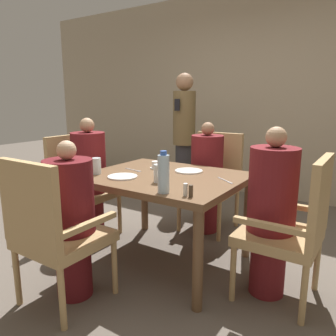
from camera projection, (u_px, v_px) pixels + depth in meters
The scene contains 22 objects.
ground_plane at pixel (165, 259), 2.79m from camera, with size 16.00×16.00×0.00m, color #60564C.
wall_back at pixel (262, 95), 4.45m from camera, with size 8.00×0.06×2.80m.
dining_table at pixel (165, 186), 2.66m from camera, with size 1.22×1.01×0.74m.
chair_left_side at pixel (79, 182), 3.23m from camera, with size 0.51×0.51×1.00m.
diner_in_left_chair at pixel (90, 178), 3.13m from camera, with size 0.32×0.32×1.17m.
chair_far_side at pixel (213, 178), 3.43m from camera, with size 0.51×0.51×1.00m.
diner_in_far_chair at pixel (207, 176), 3.30m from camera, with size 0.32×0.32×1.12m.
chair_right_side at pixel (293, 225), 2.14m from camera, with size 0.51×0.51×1.00m.
diner_in_right_chair at pixel (271, 211), 2.20m from camera, with size 0.32×0.32×1.17m.
chair_near_corner at pixel (53, 229), 2.07m from camera, with size 0.51×0.51×1.00m.
diner_in_near_chair at pixel (71, 219), 2.19m from camera, with size 0.32×0.32×1.09m.
standing_host at pixel (184, 136), 4.13m from camera, with size 0.28×0.32×1.65m.
plate_main_left at pixel (123, 177), 2.57m from camera, with size 0.23×0.23×0.01m.
plate_main_right at pixel (189, 171), 2.77m from camera, with size 0.23×0.23×0.01m.
teacup_with_saucer at pixel (156, 165), 2.89m from camera, with size 0.11×0.11×0.06m.
water_bottle at pixel (164, 174), 2.12m from camera, with size 0.08×0.08×0.28m.
glass_tall_near at pixel (159, 173), 2.41m from camera, with size 0.07×0.07×0.13m.
glass_tall_mid at pixel (97, 166), 2.67m from camera, with size 0.07×0.07×0.13m.
salt_shaker at pixel (185, 190), 2.07m from camera, with size 0.03×0.03×0.08m.
pepper_shaker at pixel (191, 191), 2.05m from camera, with size 0.03×0.03×0.08m.
fork_beside_plate at pixel (134, 170), 2.81m from camera, with size 0.20×0.05×0.00m.
knife_beside_plate at pixel (226, 181), 2.45m from camera, with size 0.18×0.13×0.00m.
Camera 1 is at (1.44, -2.13, 1.35)m, focal length 35.00 mm.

